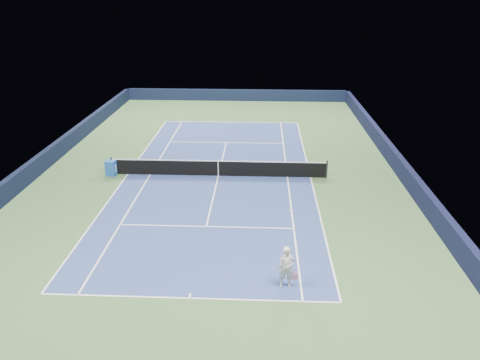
{
  "coord_description": "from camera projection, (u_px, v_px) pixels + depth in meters",
  "views": [
    {
      "loc": [
        2.51,
        -25.8,
        10.5
      ],
      "look_at": [
        1.44,
        -3.0,
        1.0
      ],
      "focal_mm": 35.0,
      "sensor_mm": 36.0,
      "label": 1
    }
  ],
  "objects": [
    {
      "name": "sideline_singles_left",
      "position": [
        150.0,
        174.0,
        28.11
      ],
      "size": [
        0.08,
        23.77,
        0.0
      ],
      "primitive_type": "cube",
      "color": "white",
      "rests_on": "ground"
    },
    {
      "name": "wall_right",
      "position": [
        403.0,
        170.0,
        27.26
      ],
      "size": [
        0.35,
        40.0,
        1.1
      ],
      "primitive_type": "cube",
      "color": "black",
      "rests_on": "ground"
    },
    {
      "name": "ground",
      "position": [
        218.0,
        176.0,
        27.94
      ],
      "size": [
        40.0,
        40.0,
        0.0
      ],
      "primitive_type": "plane",
      "color": "#3A5A31",
      "rests_on": "ground"
    },
    {
      "name": "sideline_doubles_right",
      "position": [
        311.0,
        177.0,
        27.7
      ],
      "size": [
        0.08,
        23.77,
        0.0
      ],
      "primitive_type": "cube",
      "color": "white",
      "rests_on": "ground"
    },
    {
      "name": "center_service_line",
      "position": [
        218.0,
        176.0,
        27.93
      ],
      "size": [
        0.08,
        12.8,
        0.0
      ],
      "primitive_type": "cube",
      "color": "white",
      "rests_on": "ground"
    },
    {
      "name": "wall_far",
      "position": [
        236.0,
        95.0,
        46.01
      ],
      "size": [
        22.0,
        0.35,
        1.1
      ],
      "primitive_type": "cube",
      "color": "#111833",
      "rests_on": "ground"
    },
    {
      "name": "baseline_near",
      "position": [
        189.0,
        298.0,
        16.97
      ],
      "size": [
        10.97,
        0.08,
        0.0
      ],
      "primitive_type": "cube",
      "color": "white",
      "rests_on": "ground"
    },
    {
      "name": "center_mark_near",
      "position": [
        190.0,
        296.0,
        17.11
      ],
      "size": [
        0.08,
        0.3,
        0.0
      ],
      "primitive_type": "cube",
      "color": "white",
      "rests_on": "ground"
    },
    {
      "name": "sideline_doubles_left",
      "position": [
        128.0,
        174.0,
        28.17
      ],
      "size": [
        0.08,
        23.77,
        0.0
      ],
      "primitive_type": "cube",
      "color": "white",
      "rests_on": "ground"
    },
    {
      "name": "service_line_far",
      "position": [
        226.0,
        143.0,
        33.84
      ],
      "size": [
        8.23,
        0.08,
        0.0
      ],
      "primitive_type": "cube",
      "color": "white",
      "rests_on": "ground"
    },
    {
      "name": "court_surface",
      "position": [
        218.0,
        176.0,
        27.94
      ],
      "size": [
        10.97,
        23.77,
        0.01
      ],
      "primitive_type": "cube",
      "color": "navy",
      "rests_on": "ground"
    },
    {
      "name": "service_line_near",
      "position": [
        206.0,
        226.0,
        22.03
      ],
      "size": [
        8.23,
        0.08,
        0.0
      ],
      "primitive_type": "cube",
      "color": "white",
      "rests_on": "ground"
    },
    {
      "name": "sponsor_cube",
      "position": [
        111.0,
        168.0,
        27.86
      ],
      "size": [
        0.64,
        0.58,
        0.92
      ],
      "color": "blue",
      "rests_on": "ground"
    },
    {
      "name": "baseline_far",
      "position": [
        231.0,
        122.0,
        38.9
      ],
      "size": [
        10.97,
        0.08,
        0.0
      ],
      "primitive_type": "cube",
      "color": "white",
      "rests_on": "ground"
    },
    {
      "name": "wall_left",
      "position": [
        40.0,
        164.0,
        28.2
      ],
      "size": [
        0.35,
        40.0,
        1.1
      ],
      "primitive_type": "cube",
      "color": "black",
      "rests_on": "ground"
    },
    {
      "name": "sideline_singles_right",
      "position": [
        287.0,
        177.0,
        27.76
      ],
      "size": [
        0.08,
        23.77,
        0.0
      ],
      "primitive_type": "cube",
      "color": "white",
      "rests_on": "ground"
    },
    {
      "name": "tennis_player",
      "position": [
        287.0,
        267.0,
        17.34
      ],
      "size": [
        0.78,
        1.24,
        2.72
      ],
      "color": "silver",
      "rests_on": "ground"
    },
    {
      "name": "tennis_net",
      "position": [
        218.0,
        168.0,
        27.74
      ],
      "size": [
        12.9,
        0.1,
        1.07
      ],
      "color": "black",
      "rests_on": "ground"
    },
    {
      "name": "center_mark_far",
      "position": [
        231.0,
        123.0,
        38.76
      ],
      "size": [
        0.08,
        0.3,
        0.0
      ],
      "primitive_type": "cube",
      "color": "white",
      "rests_on": "ground"
    }
  ]
}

